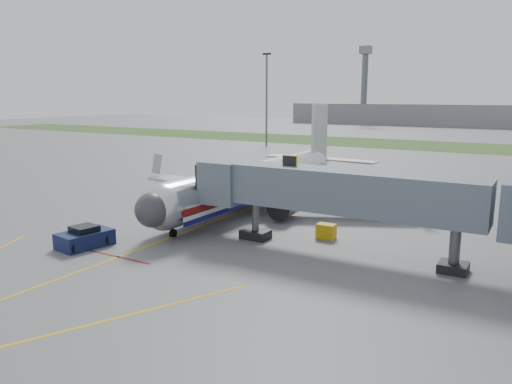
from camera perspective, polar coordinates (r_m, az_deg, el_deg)
The scene contains 16 objects.
ground at distance 39.79m, azimuth -11.30°, elevation -5.73°, with size 400.00×400.00×0.00m, color #565659.
grass_strip at distance 121.41m, azimuth 18.50°, elevation 5.10°, with size 300.00×25.00×0.01m, color #2D4C1E.
apron_markings at distance 34.96m, azimuth -19.51°, elevation -8.52°, with size 21.52×50.00×0.01m.
airliner at distance 51.18m, azimuth 0.07°, elevation 1.26°, with size 32.10×35.67×10.25m.
jet_bridge at distance 36.19m, azimuth 9.30°, elevation -0.03°, with size 25.30×4.00×6.90m.
light_mast_left at distance 112.86m, azimuth 1.22°, elevation 10.73°, with size 2.00×0.44×20.40m.
distant_terminal at distance 201.44m, azimuth 20.79°, elevation 8.22°, with size 120.00×14.00×8.00m, color slate.
control_tower at distance 204.09m, azimuth 12.30°, elevation 12.45°, with size 4.00×4.00×30.00m.
pushback_tug at distance 40.08m, azimuth -18.98°, elevation -4.99°, with size 2.96×4.22×1.62m.
baggage_tug at distance 52.78m, azimuth -11.31°, elevation -0.78°, with size 1.84×2.58×1.63m.
baggage_cart_a at distance 47.22m, azimuth -7.72°, elevation -2.01°, with size 1.55×1.55×1.49m.
baggage_cart_b at distance 53.02m, azimuth -10.96°, elevation -0.62°, with size 1.83×1.83×1.58m.
baggage_cart_c at distance 55.58m, azimuth -8.75°, elevation 0.03°, with size 1.94×1.94×1.68m.
belt_loader at distance 53.30m, azimuth -2.07°, elevation -0.69°, with size 1.91×4.35×2.06m.
ground_power_cart at distance 40.53m, azimuth 8.02°, elevation -4.46°, with size 1.48×1.01×1.17m.
ramp_worker at distance 44.86m, azimuth -10.23°, elevation -2.74°, with size 0.58×0.38×1.58m, color #9DC617.
Camera 1 is at (25.80, -28.10, 11.31)m, focal length 35.00 mm.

